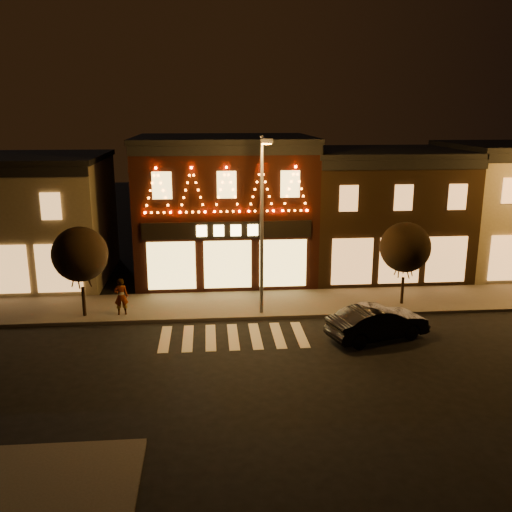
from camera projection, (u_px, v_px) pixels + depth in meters
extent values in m
plane|color=black|center=(238.00, 378.00, 21.17)|extent=(120.00, 120.00, 0.00)
cube|color=#47423D|center=(268.00, 304.00, 29.03)|extent=(44.00, 4.00, 0.15)
cube|color=#776E54|center=(1.00, 221.00, 32.70)|extent=(12.00, 8.00, 7.00)
cube|color=black|center=(225.00, 209.00, 33.66)|extent=(10.00, 8.00, 8.00)
cube|color=black|center=(224.00, 139.00, 32.61)|extent=(10.20, 8.20, 0.30)
cube|color=black|center=(226.00, 151.00, 28.81)|extent=(10.00, 0.25, 0.50)
cube|color=black|center=(227.00, 230.00, 29.81)|extent=(9.00, 0.15, 0.90)
cube|color=#FFD87F|center=(227.00, 230.00, 29.71)|extent=(3.40, 0.08, 0.60)
cube|color=black|center=(379.00, 214.00, 34.55)|extent=(9.00, 8.00, 7.20)
cube|color=black|center=(383.00, 152.00, 33.61)|extent=(9.20, 8.20, 0.30)
cube|color=black|center=(406.00, 165.00, 29.80)|extent=(9.00, 0.25, 0.50)
cylinder|color=#59595E|center=(262.00, 227.00, 26.55)|extent=(0.17, 0.17, 8.51)
cylinder|color=#59595E|center=(264.00, 139.00, 24.69)|extent=(0.14, 1.70, 0.11)
cube|color=#59595E|center=(267.00, 141.00, 23.88)|extent=(0.54, 0.31, 0.19)
cube|color=orange|center=(267.00, 144.00, 23.91)|extent=(0.41, 0.22, 0.05)
cylinder|color=black|center=(84.00, 301.00, 27.02)|extent=(0.16, 0.16, 1.43)
sphere|color=black|center=(80.00, 254.00, 26.43)|extent=(2.61, 2.61, 2.61)
cylinder|color=black|center=(402.00, 290.00, 28.74)|extent=(0.15, 0.15, 1.38)
sphere|color=black|center=(405.00, 247.00, 28.17)|extent=(2.53, 2.53, 2.53)
imported|color=black|center=(378.00, 323.00, 24.66)|extent=(4.78, 2.87, 1.49)
imported|color=gray|center=(121.00, 297.00, 27.12)|extent=(0.71, 0.52, 1.82)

